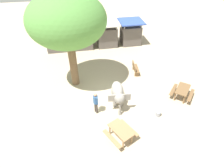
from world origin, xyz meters
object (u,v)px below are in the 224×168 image
object	(u,v)px
person_handler	(96,101)
market_stall_blue	(130,33)
elephant	(118,93)
market_stall_white	(107,35)
market_stall_orange	(57,39)
market_stall_green	(82,37)
picnic_table_far	(121,131)
feed_bucket	(158,114)
shade_tree_main	(67,21)
wooden_bench	(135,68)
picnic_table_near	(182,91)

from	to	relation	value
person_handler	market_stall_blue	distance (m)	11.06
elephant	market_stall_white	xyz separation A→B (m)	(0.83, 9.34, 0.17)
market_stall_orange	market_stall_green	world-z (taller)	same
picnic_table_far	market_stall_white	world-z (taller)	market_stall_white
feed_bucket	picnic_table_far	bearing A→B (deg)	-155.52
feed_bucket	shade_tree_main	bearing A→B (deg)	138.37
market_stall_orange	market_stall_blue	size ratio (longest dim) A/B	1.00
market_stall_white	market_stall_blue	distance (m)	2.60
elephant	feed_bucket	xyz separation A→B (m)	(2.35, -1.59, -0.81)
picnic_table_far	market_stall_white	distance (m)	12.29
wooden_bench	market_stall_green	distance (m)	7.12
picnic_table_near	wooden_bench	bearing A→B (deg)	-105.49
picnic_table_far	market_stall_green	size ratio (longest dim) A/B	0.80
person_handler	wooden_bench	size ratio (longest dim) A/B	1.13
wooden_bench	market_stall_orange	size ratio (longest dim) A/B	0.57
person_handler	market_stall_orange	bearing A→B (deg)	80.49
market_stall_orange	wooden_bench	bearing A→B (deg)	-41.09
person_handler	picnic_table_far	distance (m)	2.62
picnic_table_far	market_stall_green	xyz separation A→B (m)	(-1.32, 12.21, 0.55)
wooden_bench	person_handler	bearing A→B (deg)	-37.39
shade_tree_main	picnic_table_far	world-z (taller)	shade_tree_main
person_handler	market_stall_orange	distance (m)	10.25
elephant	person_handler	bearing A→B (deg)	-67.53
shade_tree_main	feed_bucket	world-z (taller)	shade_tree_main
market_stall_green	picnic_table_near	bearing A→B (deg)	-55.74
elephant	picnic_table_near	size ratio (longest dim) A/B	1.04
picnic_table_far	market_stall_orange	xyz separation A→B (m)	(-3.92, 12.21, 0.55)
market_stall_orange	market_stall_white	size ratio (longest dim) A/B	1.00
picnic_table_far	market_stall_green	distance (m)	12.29
person_handler	market_stall_green	distance (m)	9.87
wooden_bench	market_stall_orange	xyz separation A→B (m)	(-6.66, 5.81, 0.67)
market_stall_white	feed_bucket	distance (m)	11.08
picnic_table_near	market_stall_green	size ratio (longest dim) A/B	0.83
picnic_table_near	market_stall_white	size ratio (longest dim) A/B	0.83
shade_tree_main	picnic_table_near	world-z (taller)	shade_tree_main
picnic_table_near	market_stall_white	bearing A→B (deg)	-116.44
picnic_table_near	market_stall_orange	bearing A→B (deg)	-94.96
elephant	wooden_bench	world-z (taller)	elephant
shade_tree_main	market_stall_white	bearing A→B (deg)	60.41
elephant	wooden_bench	bearing A→B (deg)	150.96
wooden_bench	market_stall_white	bearing A→B (deg)	-159.62
picnic_table_far	market_stall_orange	bearing A→B (deg)	170.97
shade_tree_main	market_stall_orange	bearing A→B (deg)	104.01
picnic_table_far	market_stall_blue	world-z (taller)	market_stall_blue
picnic_table_far	market_stall_white	xyz separation A→B (m)	(1.28, 12.21, 0.55)
wooden_bench	market_stall_white	size ratio (longest dim) A/B	0.57
market_stall_green	market_stall_blue	world-z (taller)	same
elephant	market_stall_orange	xyz separation A→B (m)	(-4.37, 9.34, 0.17)
wooden_bench	feed_bucket	world-z (taller)	wooden_bench
person_handler	picnic_table_far	size ratio (longest dim) A/B	0.81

